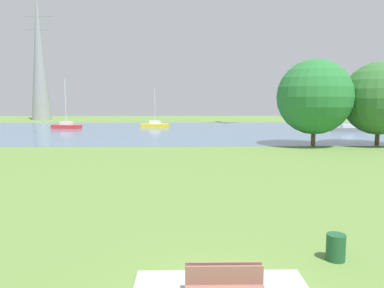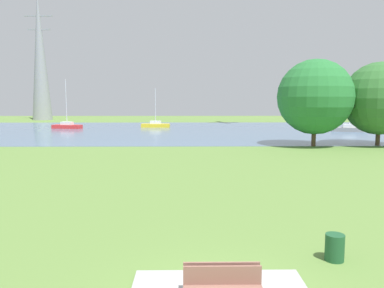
% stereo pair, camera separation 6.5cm
% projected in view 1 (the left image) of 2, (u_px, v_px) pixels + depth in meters
% --- Properties ---
extents(ground_plane, '(160.00, 160.00, 0.00)m').
position_uv_depth(ground_plane, '(197.00, 159.00, 30.76)').
color(ground_plane, olive).
extents(bench_facing_water, '(1.80, 0.48, 0.89)m').
position_uv_depth(bench_facing_water, '(223.00, 280.00, 9.13)').
color(bench_facing_water, '#A4A18C').
rests_on(bench_facing_water, concrete_pad).
extents(litter_bin, '(0.56, 0.56, 0.80)m').
position_uv_depth(litter_bin, '(336.00, 247.00, 11.32)').
color(litter_bin, '#1E512D').
rests_on(litter_bin, ground).
extents(water_surface, '(140.00, 40.00, 0.02)m').
position_uv_depth(water_surface, '(192.00, 130.00, 58.57)').
color(water_surface, slate).
rests_on(water_surface, ground).
extents(sailboat_red, '(5.01, 2.47, 7.99)m').
position_uv_depth(sailboat_red, '(66.00, 126.00, 62.27)').
color(sailboat_red, red).
rests_on(sailboat_red, water_surface).
extents(sailboat_yellow, '(4.86, 1.71, 6.59)m').
position_uv_depth(sailboat_yellow, '(155.00, 125.00, 64.95)').
color(sailboat_yellow, yellow).
rests_on(sailboat_yellow, water_surface).
extents(sailboat_gray, '(5.03, 2.95, 7.28)m').
position_uv_depth(sailboat_gray, '(349.00, 128.00, 56.44)').
color(sailboat_gray, gray).
rests_on(sailboat_gray, water_surface).
extents(tree_east_far, '(7.57, 7.57, 8.80)m').
position_uv_depth(tree_east_far, '(315.00, 97.00, 38.43)').
color(tree_east_far, brown).
rests_on(tree_east_far, ground).
extents(tree_mid_shore, '(7.45, 7.45, 8.58)m').
position_uv_depth(tree_mid_shore, '(379.00, 98.00, 38.99)').
color(tree_mid_shore, brown).
rests_on(tree_mid_shore, ground).
extents(electricity_pylon, '(6.40, 4.40, 29.43)m').
position_uv_depth(electricity_pylon, '(39.00, 55.00, 87.02)').
color(electricity_pylon, gray).
rests_on(electricity_pylon, ground).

